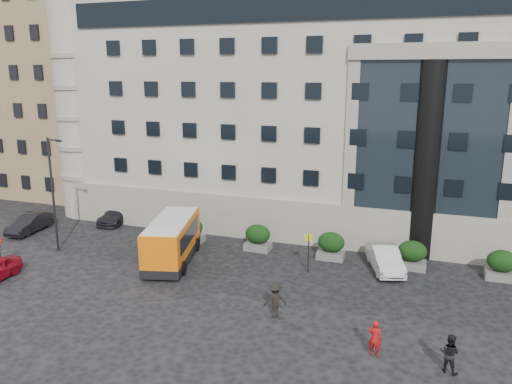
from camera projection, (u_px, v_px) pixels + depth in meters
ground at (193, 292)px, 28.48m from camera, size 120.00×120.00×0.00m
civic_building at (360, 109)px, 44.63m from camera, size 44.00×24.00×18.00m
entrance_column at (426, 162)px, 32.56m from camera, size 1.80×1.80×13.00m
apartment_near at (69, 94)px, 52.17m from camera, size 14.00×14.00×20.00m
apartment_far at (137, 81)px, 69.42m from camera, size 13.00×13.00×22.00m
hedge_a at (191, 230)px, 36.70m from camera, size 1.80×1.26×1.84m
hedge_b at (258, 237)px, 35.04m from camera, size 1.80×1.26×1.84m
hedge_c at (331, 246)px, 33.37m from camera, size 1.80×1.26×1.84m
hedge_d at (412, 255)px, 31.71m from camera, size 1.80×1.26×1.84m
hedge_e at (502, 265)px, 30.04m from camera, size 1.80×1.26×1.84m
street_lamp at (53, 190)px, 34.03m from camera, size 1.16×0.18×8.00m
bus_stop_sign at (309, 246)px, 30.90m from camera, size 0.50×0.08×2.52m
minibus at (172, 239)px, 32.72m from camera, size 4.06×7.27×2.88m
red_truck at (136, 198)px, 43.97m from camera, size 2.68×5.13×2.67m
parked_car_b at (30, 223)px, 39.08m from camera, size 1.94×4.47×1.43m
parked_car_c at (118, 214)px, 41.60m from camera, size 2.16×4.67×1.32m
parked_car_d at (112, 196)px, 47.65m from camera, size 2.51×5.21×1.43m
white_taxi at (385, 258)px, 31.53m from camera, size 2.98×4.87×1.51m
pedestrian_a at (375, 338)px, 21.95m from camera, size 0.66×0.49×1.68m
pedestrian_b at (449, 353)px, 20.74m from camera, size 1.00×0.89×1.70m
pedestrian_c at (275, 300)px, 25.45m from camera, size 1.35×1.15×1.82m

